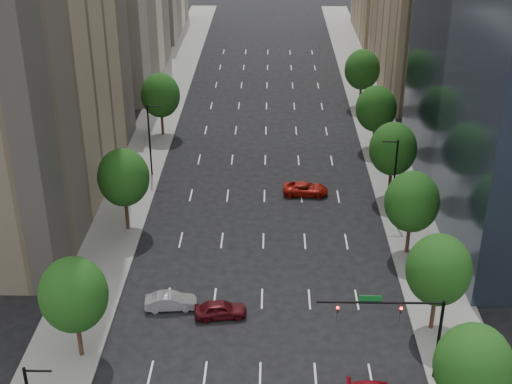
# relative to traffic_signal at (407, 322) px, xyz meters

# --- Properties ---
(sidewalk_left) EXTENTS (6.00, 200.00, 0.15)m
(sidewalk_left) POSITION_rel_traffic_signal_xyz_m (-26.03, 30.00, -5.10)
(sidewalk_left) COLOR slate
(sidewalk_left) RESTS_ON ground
(sidewalk_right) EXTENTS (6.00, 200.00, 0.15)m
(sidewalk_right) POSITION_rel_traffic_signal_xyz_m (4.97, 30.00, -5.10)
(sidewalk_right) COLOR slate
(sidewalk_right) RESTS_ON ground
(tree_right_0) EXTENTS (5.20, 5.20, 8.39)m
(tree_right_0) POSITION_rel_traffic_signal_xyz_m (3.47, -5.00, 0.22)
(tree_right_0) COLOR #382316
(tree_right_0) RESTS_ON ground
(tree_right_1) EXTENTS (5.20, 5.20, 8.75)m
(tree_right_1) POSITION_rel_traffic_signal_xyz_m (3.47, 6.00, 0.58)
(tree_right_1) COLOR #382316
(tree_right_1) RESTS_ON ground
(tree_right_2) EXTENTS (5.20, 5.20, 8.61)m
(tree_right_2) POSITION_rel_traffic_signal_xyz_m (3.47, 18.00, 0.43)
(tree_right_2) COLOR #382316
(tree_right_2) RESTS_ON ground
(tree_right_3) EXTENTS (5.20, 5.20, 8.89)m
(tree_right_3) POSITION_rel_traffic_signal_xyz_m (3.47, 30.00, 0.72)
(tree_right_3) COLOR #382316
(tree_right_3) RESTS_ON ground
(tree_right_4) EXTENTS (5.20, 5.20, 8.46)m
(tree_right_4) POSITION_rel_traffic_signal_xyz_m (3.47, 44.00, 0.29)
(tree_right_4) COLOR #382316
(tree_right_4) RESTS_ON ground
(tree_right_5) EXTENTS (5.20, 5.20, 8.75)m
(tree_right_5) POSITION_rel_traffic_signal_xyz_m (3.47, 60.00, 0.58)
(tree_right_5) COLOR #382316
(tree_right_5) RESTS_ON ground
(tree_left_0) EXTENTS (5.20, 5.20, 8.75)m
(tree_left_0) POSITION_rel_traffic_signal_xyz_m (-24.53, 2.00, 0.58)
(tree_left_0) COLOR #382316
(tree_left_0) RESTS_ON ground
(tree_left_1) EXTENTS (5.20, 5.20, 8.97)m
(tree_left_1) POSITION_rel_traffic_signal_xyz_m (-24.53, 22.00, 0.79)
(tree_left_1) COLOR #382316
(tree_left_1) RESTS_ON ground
(tree_left_2) EXTENTS (5.20, 5.20, 8.68)m
(tree_left_2) POSITION_rel_traffic_signal_xyz_m (-24.53, 48.00, 0.50)
(tree_left_2) COLOR #382316
(tree_left_2) RESTS_ON ground
(streetlight_rn) EXTENTS (1.70, 0.20, 9.00)m
(streetlight_rn) POSITION_rel_traffic_signal_xyz_m (2.91, 25.00, -0.33)
(streetlight_rn) COLOR black
(streetlight_rn) RESTS_ON ground
(streetlight_ln) EXTENTS (1.70, 0.20, 9.00)m
(streetlight_ln) POSITION_rel_traffic_signal_xyz_m (-23.96, 35.00, -0.33)
(streetlight_ln) COLOR black
(streetlight_ln) RESTS_ON ground
(traffic_signal) EXTENTS (9.12, 0.40, 7.38)m
(traffic_signal) POSITION_rel_traffic_signal_xyz_m (0.00, 0.00, 0.00)
(traffic_signal) COLOR black
(traffic_signal) RESTS_ON ground
(car_maroon) EXTENTS (4.61, 2.36, 1.50)m
(car_maroon) POSITION_rel_traffic_signal_xyz_m (-13.99, 7.29, -4.42)
(car_maroon) COLOR #450B11
(car_maroon) RESTS_ON ground
(car_silver) EXTENTS (4.53, 1.96, 1.45)m
(car_silver) POSITION_rel_traffic_signal_xyz_m (-18.33, 8.41, -4.45)
(car_silver) COLOR #A3A3A8
(car_silver) RESTS_ON ground
(car_red_far) EXTENTS (5.19, 2.57, 1.42)m
(car_red_far) POSITION_rel_traffic_signal_xyz_m (-5.91, 30.49, -4.47)
(car_red_far) COLOR #98130B
(car_red_far) RESTS_ON ground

